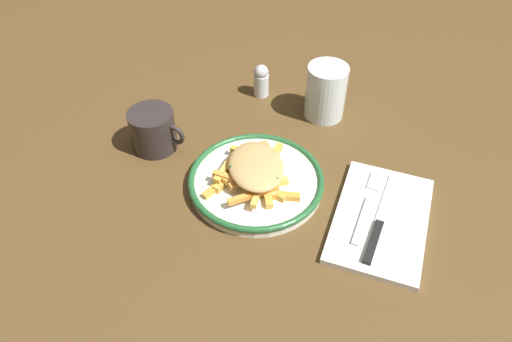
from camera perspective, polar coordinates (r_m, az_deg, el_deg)
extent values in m
plane|color=#4E381C|center=(0.88, 0.00, -1.75)|extent=(2.60, 2.60, 0.00)
cylinder|color=white|center=(0.87, 0.00, -1.35)|extent=(0.24, 0.24, 0.02)
torus|color=#21582D|center=(0.86, 0.00, -0.95)|extent=(0.25, 0.25, 0.01)
cube|color=gold|center=(0.85, -0.12, 0.10)|extent=(0.02, 0.07, 0.01)
cube|color=gold|center=(0.88, -0.45, 1.89)|extent=(0.09, 0.02, 0.01)
cube|color=gold|center=(0.86, -3.22, -0.60)|extent=(0.02, 0.09, 0.01)
cube|color=orange|center=(0.87, 0.39, -0.07)|extent=(0.04, 0.06, 0.01)
cube|color=gold|center=(0.86, -3.63, 0.34)|extent=(0.01, 0.07, 0.01)
cube|color=gold|center=(0.83, 1.31, -2.61)|extent=(0.05, 0.06, 0.01)
cube|color=#C7833B|center=(0.84, -0.09, -0.83)|extent=(0.06, 0.08, 0.01)
cube|color=gold|center=(0.85, -2.22, -0.13)|extent=(0.03, 0.07, 0.01)
cube|color=gold|center=(0.88, 1.87, 1.59)|extent=(0.02, 0.08, 0.01)
cube|color=orange|center=(0.84, -3.04, -0.94)|extent=(0.07, 0.01, 0.01)
cube|color=#EAB54B|center=(0.85, -1.59, -1.13)|extent=(0.07, 0.05, 0.01)
cube|color=#CE8541|center=(0.88, 1.67, 2.12)|extent=(0.05, 0.05, 0.01)
cube|color=#E7AB4C|center=(0.82, 0.18, -2.68)|extent=(0.02, 0.06, 0.01)
cube|color=orange|center=(0.83, 3.12, -2.97)|extent=(0.06, 0.03, 0.01)
cube|color=gold|center=(0.85, -4.52, -1.73)|extent=(0.03, 0.07, 0.01)
cube|color=orange|center=(0.81, -0.34, -2.84)|extent=(0.07, 0.07, 0.01)
cube|color=#CD8538|center=(0.87, -1.96, 0.87)|extent=(0.05, 0.06, 0.01)
cube|color=gold|center=(0.87, 0.42, -0.34)|extent=(0.07, 0.06, 0.01)
cube|color=#E9B265|center=(0.84, 0.02, -1.96)|extent=(0.08, 0.02, 0.01)
cube|color=gold|center=(0.86, 0.13, -0.80)|extent=(0.06, 0.08, 0.01)
cube|color=gold|center=(0.84, 1.40, -2.28)|extent=(0.07, 0.03, 0.01)
cube|color=gold|center=(0.83, -1.09, -1.00)|extent=(0.07, 0.03, 0.01)
cube|color=#E4B24E|center=(0.85, 1.33, -1.56)|extent=(0.07, 0.06, 0.01)
ellipsoid|color=tan|center=(0.84, -0.01, 0.83)|extent=(0.15, 0.16, 0.02)
cube|color=#376019|center=(0.81, 2.58, -0.82)|extent=(0.00, 0.00, 0.00)
cube|color=#335834|center=(0.86, 1.59, 2.16)|extent=(0.00, 0.00, 0.00)
cube|color=#376331|center=(0.82, -2.46, 0.05)|extent=(0.00, 0.00, 0.00)
cube|color=#206325|center=(0.83, -3.06, 0.60)|extent=(0.00, 0.00, 0.00)
cube|color=#345835|center=(0.81, 1.21, -1.11)|extent=(0.00, 0.00, 0.00)
cube|color=#206E36|center=(0.87, 0.07, 3.21)|extent=(0.00, 0.00, 0.00)
cube|color=#355D2F|center=(0.85, -0.44, 2.00)|extent=(0.00, 0.00, 0.00)
cube|color=#1F692F|center=(0.83, 2.70, 0.16)|extent=(0.00, 0.00, 0.00)
cube|color=white|center=(0.84, 14.67, -5.60)|extent=(0.17, 0.25, 0.01)
cube|color=silver|center=(0.82, 12.59, -5.77)|extent=(0.01, 0.11, 0.01)
cube|color=silver|center=(0.89, 14.02, -1.21)|extent=(0.02, 0.04, 0.00)
cube|color=black|center=(0.80, 13.83, -8.21)|extent=(0.01, 0.09, 0.01)
cube|color=silver|center=(0.87, 15.42, -3.17)|extent=(0.02, 0.12, 0.00)
cylinder|color=silver|center=(1.01, 8.33, 9.33)|extent=(0.08, 0.08, 0.12)
cylinder|color=#2C2525|center=(0.95, -12.21, 4.81)|extent=(0.09, 0.09, 0.08)
torus|color=#2C2525|center=(0.92, -9.75, 4.29)|extent=(0.05, 0.01, 0.05)
cylinder|color=silver|center=(1.08, 0.62, 10.25)|extent=(0.03, 0.03, 0.05)
sphere|color=#B7BABF|center=(1.06, 0.63, 11.73)|extent=(0.03, 0.03, 0.03)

